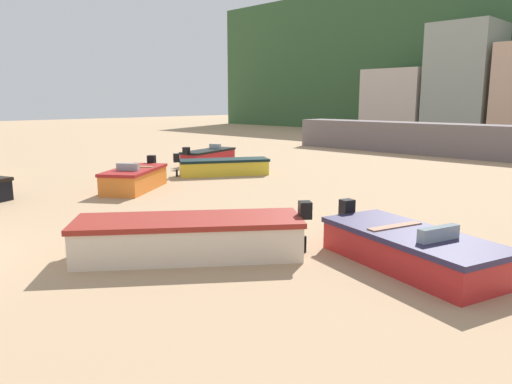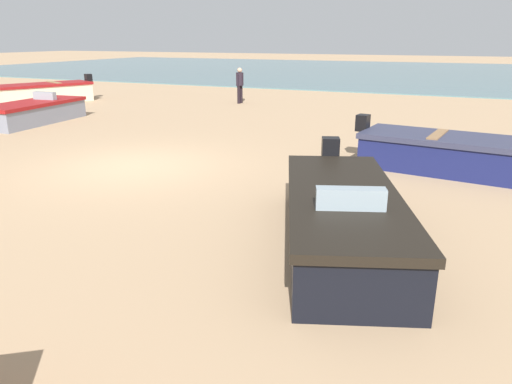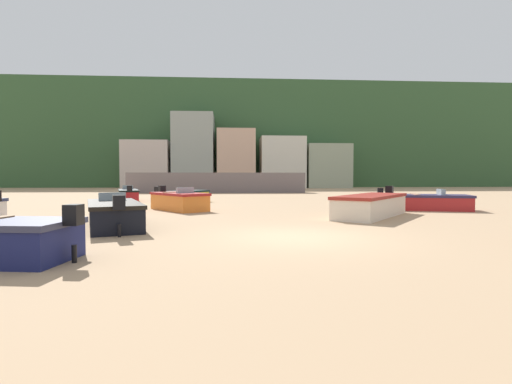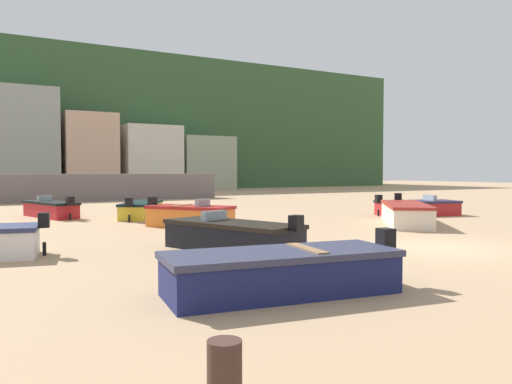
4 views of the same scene
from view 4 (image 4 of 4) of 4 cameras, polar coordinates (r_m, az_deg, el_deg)
name	(u,v)px [view 4 (image 4 of 4)]	position (r m, az deg, el deg)	size (l,w,h in m)	color
ground_plane	(438,248)	(16.14, 19.73, -5.92)	(160.00, 160.00, 0.00)	tan
headland_hill	(68,128)	(77.65, -20.40, 6.77)	(90.00, 32.00, 16.91)	#345732
harbor_pier	(103,187)	(41.45, -16.83, 0.53)	(18.09, 2.40, 2.07)	slate
townhouse_left	(26,141)	(57.72, -24.40, 5.23)	(5.88, 5.93, 10.77)	#9AA196
townhouse_centre_left	(89,153)	(58.15, -18.25, 4.18)	(5.46, 5.15, 8.50)	#D8AE91
townhouse_centre_right	(150,159)	(59.81, -11.81, 3.70)	(6.40, 5.14, 7.47)	beige
townhouse_right	(202,163)	(62.67, -6.06, 3.20)	(6.41, 6.23, 6.44)	#96A186
boat_red_0	(417,208)	(27.51, 17.66, -1.69)	(4.50, 2.85, 1.08)	#B42425
boat_red_1	(51,209)	(27.04, -22.07, -1.79)	(2.31, 4.27, 1.11)	#B31C25
boat_orange_3	(190,216)	(20.93, -7.44, -2.69)	(3.29, 3.74, 1.19)	orange
boat_navy_5	(282,272)	(9.54, 2.94, -8.96)	(4.73, 2.21, 1.13)	#171D51
boat_cream_7	(406,214)	(22.63, 16.47, -2.36)	(4.46, 5.06, 1.23)	beige
boat_black_8	(232,236)	(14.57, -2.68, -4.96)	(2.91, 4.60, 1.16)	black
boat_yellow_9	(142,209)	(25.63, -12.72, -1.92)	(3.29, 4.34, 1.10)	gold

